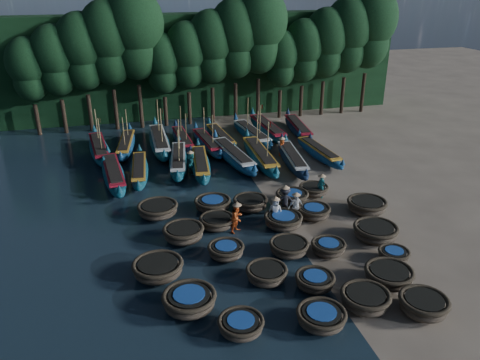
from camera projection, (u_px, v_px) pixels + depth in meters
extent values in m
plane|color=gray|center=(276.00, 213.00, 28.55)|extent=(120.00, 120.00, 0.00)
cube|color=black|center=(204.00, 65.00, 47.41)|extent=(40.00, 3.00, 10.00)
ellipsoid|color=#4C3F2F|center=(241.00, 326.00, 18.90)|extent=(2.33, 2.33, 0.57)
torus|color=#382E21|center=(241.00, 321.00, 18.79)|extent=(1.92, 1.92, 0.17)
cylinder|color=black|center=(241.00, 321.00, 18.78)|extent=(1.46, 1.46, 0.05)
cylinder|color=navy|center=(241.00, 320.00, 18.76)|extent=(1.13, 1.13, 0.03)
ellipsoid|color=#4C3F2F|center=(321.00, 319.00, 19.28)|extent=(2.43, 2.43, 0.62)
torus|color=#382E21|center=(322.00, 313.00, 19.16)|extent=(2.11, 2.11, 0.19)
cylinder|color=black|center=(322.00, 312.00, 19.15)|extent=(1.61, 1.61, 0.06)
cylinder|color=navy|center=(322.00, 312.00, 19.13)|extent=(1.24, 1.24, 0.04)
ellipsoid|color=#4C3F2F|center=(365.00, 301.00, 20.25)|extent=(2.18, 2.18, 0.73)
torus|color=#382E21|center=(366.00, 295.00, 20.11)|extent=(2.21, 2.21, 0.22)
cylinder|color=black|center=(366.00, 294.00, 20.09)|extent=(1.66, 1.66, 0.07)
ellipsoid|color=#4C3F2F|center=(423.00, 307.00, 19.89)|extent=(2.44, 2.44, 0.74)
torus|color=#382E21|center=(424.00, 300.00, 19.75)|extent=(2.15, 2.15, 0.22)
cylinder|color=black|center=(425.00, 299.00, 19.73)|extent=(1.62, 1.62, 0.07)
ellipsoid|color=#4C3F2F|center=(190.00, 302.00, 20.14)|extent=(2.50, 2.50, 0.75)
torus|color=#382E21|center=(189.00, 296.00, 20.00)|extent=(2.38, 2.38, 0.23)
cylinder|color=black|center=(189.00, 295.00, 19.98)|extent=(1.81, 1.81, 0.07)
cylinder|color=navy|center=(189.00, 294.00, 19.97)|extent=(1.39, 1.39, 0.05)
ellipsoid|color=#4C3F2F|center=(267.00, 275.00, 22.05)|extent=(2.39, 2.39, 0.66)
torus|color=#382E21|center=(267.00, 270.00, 21.93)|extent=(2.01, 2.01, 0.20)
cylinder|color=black|center=(267.00, 269.00, 21.91)|extent=(1.51, 1.51, 0.06)
ellipsoid|color=#4C3F2F|center=(315.00, 282.00, 21.57)|extent=(2.20, 2.20, 0.62)
torus|color=#382E21|center=(315.00, 277.00, 21.45)|extent=(1.88, 1.88, 0.19)
cylinder|color=black|center=(315.00, 276.00, 21.44)|extent=(1.42, 1.42, 0.06)
cylinder|color=navy|center=(315.00, 276.00, 21.42)|extent=(1.09, 1.09, 0.04)
ellipsoid|color=#4C3F2F|center=(389.00, 277.00, 21.88)|extent=(2.75, 2.75, 0.71)
torus|color=#382E21|center=(389.00, 271.00, 21.74)|extent=(2.31, 2.31, 0.22)
cylinder|color=black|center=(390.00, 270.00, 21.73)|extent=(1.76, 1.76, 0.06)
ellipsoid|color=#4C3F2F|center=(393.00, 256.00, 23.63)|extent=(1.52, 1.52, 0.58)
torus|color=#382E21|center=(394.00, 252.00, 23.52)|extent=(1.61, 1.61, 0.17)
cylinder|color=black|center=(394.00, 251.00, 23.50)|extent=(1.21, 1.21, 0.05)
cylinder|color=navy|center=(394.00, 250.00, 23.49)|extent=(0.93, 0.93, 0.03)
ellipsoid|color=#4C3F2F|center=(158.00, 270.00, 22.39)|extent=(2.50, 2.50, 0.72)
torus|color=#382E21|center=(158.00, 264.00, 22.26)|extent=(2.48, 2.48, 0.22)
cylinder|color=black|center=(158.00, 263.00, 22.24)|extent=(1.90, 1.90, 0.07)
ellipsoid|color=#4C3F2F|center=(226.00, 252.00, 23.94)|extent=(1.94, 1.94, 0.64)
torus|color=#382E21|center=(226.00, 247.00, 23.82)|extent=(1.91, 1.91, 0.20)
cylinder|color=black|center=(226.00, 246.00, 23.80)|extent=(1.44, 1.44, 0.06)
cylinder|color=navy|center=(226.00, 245.00, 23.79)|extent=(1.11, 1.11, 0.04)
ellipsoid|color=#4C3F2F|center=(289.00, 249.00, 24.23)|extent=(2.20, 2.20, 0.65)
torus|color=#382E21|center=(289.00, 243.00, 24.11)|extent=(2.09, 2.09, 0.20)
cylinder|color=black|center=(289.00, 243.00, 24.09)|extent=(1.59, 1.59, 0.06)
ellipsoid|color=#4C3F2F|center=(328.00, 249.00, 24.27)|extent=(1.83, 1.83, 0.60)
torus|color=#382E21|center=(329.00, 244.00, 24.16)|extent=(1.83, 1.83, 0.18)
cylinder|color=black|center=(329.00, 243.00, 24.14)|extent=(1.38, 1.38, 0.05)
cylinder|color=navy|center=(329.00, 243.00, 24.13)|extent=(1.06, 1.06, 0.04)
ellipsoid|color=#4C3F2F|center=(375.00, 233.00, 25.60)|extent=(2.95, 2.95, 0.74)
torus|color=#382E21|center=(376.00, 228.00, 25.46)|extent=(2.47, 2.47, 0.22)
cylinder|color=black|center=(376.00, 227.00, 25.44)|extent=(1.88, 1.88, 0.07)
ellipsoid|color=#4C3F2F|center=(184.00, 235.00, 25.42)|extent=(2.46, 2.46, 0.76)
torus|color=#382E21|center=(183.00, 229.00, 25.28)|extent=(2.28, 2.28, 0.23)
cylinder|color=black|center=(183.00, 228.00, 25.26)|extent=(1.72, 1.72, 0.07)
ellipsoid|color=#4C3F2F|center=(217.00, 223.00, 26.75)|extent=(2.18, 2.18, 0.64)
torus|color=#382E21|center=(217.00, 218.00, 26.63)|extent=(2.04, 2.04, 0.19)
cylinder|color=black|center=(217.00, 218.00, 26.61)|extent=(1.55, 1.55, 0.06)
ellipsoid|color=#4C3F2F|center=(283.00, 222.00, 26.81)|extent=(2.67, 2.67, 0.69)
torus|color=#382E21|center=(283.00, 217.00, 26.68)|extent=(2.25, 2.25, 0.21)
cylinder|color=black|center=(283.00, 216.00, 26.66)|extent=(1.71, 1.71, 0.06)
cylinder|color=navy|center=(283.00, 216.00, 26.65)|extent=(1.31, 1.31, 0.04)
ellipsoid|color=#4C3F2F|center=(314.00, 213.00, 27.87)|extent=(2.21, 2.21, 0.65)
torus|color=#382E21|center=(314.00, 208.00, 27.74)|extent=(2.02, 2.02, 0.20)
cylinder|color=black|center=(314.00, 208.00, 27.73)|extent=(1.53, 1.53, 0.06)
cylinder|color=navy|center=(314.00, 207.00, 27.71)|extent=(1.18, 1.18, 0.04)
ellipsoid|color=#4C3F2F|center=(367.00, 207.00, 28.53)|extent=(2.65, 2.65, 0.71)
torus|color=#382E21|center=(367.00, 202.00, 28.40)|extent=(2.44, 2.44, 0.22)
cylinder|color=black|center=(367.00, 201.00, 28.38)|extent=(1.86, 1.86, 0.06)
ellipsoid|color=#4C3F2F|center=(158.00, 211.00, 28.05)|extent=(2.51, 2.51, 0.71)
torus|color=#382E21|center=(158.00, 206.00, 27.92)|extent=(2.46, 2.46, 0.22)
cylinder|color=black|center=(158.00, 205.00, 27.90)|extent=(1.88, 1.88, 0.06)
ellipsoid|color=#4C3F2F|center=(213.00, 205.00, 28.79)|extent=(2.81, 2.81, 0.67)
torus|color=#382E21|center=(213.00, 201.00, 28.66)|extent=(2.28, 2.28, 0.20)
cylinder|color=black|center=(213.00, 200.00, 28.65)|extent=(1.74, 1.74, 0.06)
cylinder|color=navy|center=(213.00, 199.00, 28.63)|extent=(1.34, 1.34, 0.04)
ellipsoid|color=#4C3F2F|center=(250.00, 204.00, 28.84)|extent=(2.60, 2.60, 0.71)
torus|color=#382E21|center=(250.00, 200.00, 28.71)|extent=(2.15, 2.15, 0.21)
cylinder|color=black|center=(250.00, 199.00, 28.69)|extent=(1.63, 1.63, 0.06)
ellipsoid|color=#4C3F2F|center=(292.00, 199.00, 29.54)|extent=(2.42, 2.42, 0.73)
torus|color=#382E21|center=(292.00, 194.00, 29.41)|extent=(2.11, 2.11, 0.22)
cylinder|color=black|center=(292.00, 193.00, 29.39)|extent=(1.58, 1.58, 0.07)
cylinder|color=navy|center=(292.00, 193.00, 29.37)|extent=(1.22, 1.22, 0.04)
ellipsoid|color=#4C3F2F|center=(314.00, 190.00, 30.88)|extent=(2.37, 2.37, 0.57)
torus|color=#382E21|center=(314.00, 187.00, 30.77)|extent=(1.96, 1.96, 0.17)
cylinder|color=black|center=(314.00, 186.00, 30.76)|extent=(1.50, 1.50, 0.05)
ellipsoid|color=#0E4554|center=(114.00, 174.00, 32.82)|extent=(2.20, 8.15, 1.01)
cone|color=#0E4554|center=(107.00, 148.00, 35.94)|extent=(0.44, 0.44, 0.60)
cone|color=#0E4554|center=(119.00, 189.00, 29.19)|extent=(0.44, 0.44, 0.50)
cube|color=maroon|center=(113.00, 169.00, 32.65)|extent=(1.64, 6.31, 0.12)
cube|color=black|center=(113.00, 168.00, 32.62)|extent=(1.29, 5.49, 0.10)
ellipsoid|color=#0E4554|center=(139.00, 170.00, 33.64)|extent=(1.77, 7.20, 0.89)
cone|color=#0E4554|center=(139.00, 147.00, 36.54)|extent=(0.39, 0.39, 0.53)
cone|color=#0E4554|center=(138.00, 183.00, 30.30)|extent=(0.39, 0.39, 0.45)
cube|color=gold|center=(139.00, 166.00, 33.49)|extent=(1.31, 5.57, 0.11)
cube|color=black|center=(139.00, 165.00, 33.47)|extent=(1.02, 4.85, 0.09)
ellipsoid|color=#0E4554|center=(179.00, 161.00, 35.26)|extent=(2.50, 7.91, 0.97)
cone|color=#0E4554|center=(179.00, 137.00, 38.46)|extent=(0.43, 0.43, 0.58)
cone|color=#0E4554|center=(177.00, 173.00, 31.57)|extent=(0.43, 0.43, 0.49)
cube|color=silver|center=(178.00, 156.00, 35.09)|extent=(1.88, 6.12, 0.12)
cube|color=black|center=(178.00, 155.00, 35.06)|extent=(1.50, 5.31, 0.10)
cylinder|color=#997F4C|center=(179.00, 136.00, 35.71)|extent=(0.07, 0.23, 2.72)
cylinder|color=#997F4C|center=(179.00, 148.00, 33.31)|extent=(0.07, 0.23, 2.72)
plane|color=red|center=(180.00, 132.00, 32.85)|extent=(0.00, 0.34, 0.34)
ellipsoid|color=#0E4554|center=(201.00, 165.00, 34.63)|extent=(2.20, 7.61, 0.94)
cone|color=#0E4554|center=(198.00, 141.00, 37.70)|extent=(0.41, 0.41, 0.56)
cone|color=#0E4554|center=(204.00, 177.00, 31.08)|extent=(0.41, 0.41, 0.47)
cube|color=gold|center=(201.00, 160.00, 34.47)|extent=(1.64, 5.89, 0.11)
cube|color=black|center=(201.00, 159.00, 34.44)|extent=(1.31, 5.12, 0.09)
ellipsoid|color=navy|center=(233.00, 156.00, 36.09)|extent=(2.65, 8.56, 1.05)
cone|color=navy|center=(215.00, 133.00, 39.30)|extent=(0.46, 0.46, 0.63)
cone|color=navy|center=(255.00, 167.00, 32.35)|extent=(0.46, 0.46, 0.53)
cube|color=silver|center=(233.00, 151.00, 35.91)|extent=(1.98, 6.62, 0.13)
cube|color=black|center=(233.00, 150.00, 35.88)|extent=(1.59, 5.75, 0.11)
ellipsoid|color=#0E4554|center=(260.00, 157.00, 35.95)|extent=(1.77, 8.70, 1.08)
cone|color=#0E4554|center=(247.00, 132.00, 39.44)|extent=(0.48, 0.48, 0.65)
cone|color=#0E4554|center=(276.00, 169.00, 31.92)|extent=(0.48, 0.48, 0.54)
cube|color=gold|center=(260.00, 151.00, 35.77)|extent=(1.30, 6.74, 0.13)
cube|color=black|center=(260.00, 150.00, 35.74)|extent=(0.99, 5.87, 0.11)
cylinder|color=#997F4C|center=(257.00, 130.00, 36.44)|extent=(0.08, 0.26, 3.03)
cylinder|color=#997F4C|center=(268.00, 142.00, 33.83)|extent=(0.08, 0.26, 3.03)
plane|color=red|center=(270.00, 124.00, 33.34)|extent=(0.00, 0.38, 0.38)
ellipsoid|color=#0E1F33|center=(292.00, 160.00, 35.51)|extent=(2.31, 7.96, 0.98)
cone|color=#0E1F33|center=(282.00, 136.00, 38.73)|extent=(0.43, 0.43, 0.59)
cone|color=#0E1F33|center=(306.00, 172.00, 31.80)|extent=(0.43, 0.43, 0.49)
cube|color=silver|center=(293.00, 155.00, 35.34)|extent=(1.73, 6.16, 0.12)
cube|color=black|center=(293.00, 154.00, 35.31)|extent=(1.37, 5.35, 0.10)
ellipsoid|color=navy|center=(319.00, 153.00, 37.01)|extent=(1.92, 7.44, 0.92)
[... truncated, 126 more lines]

